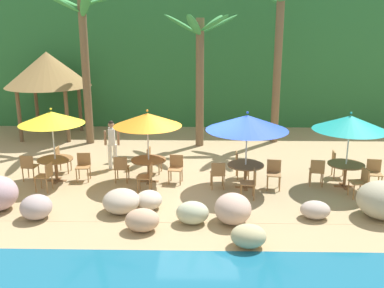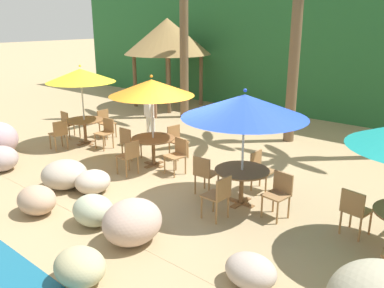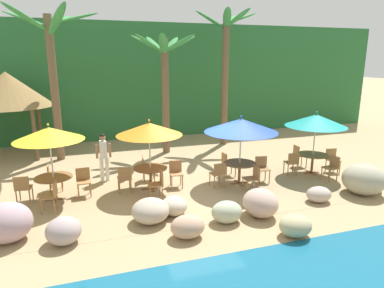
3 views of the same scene
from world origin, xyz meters
name	(u,v)px [view 1 (image 1 of 3)]	position (x,y,z in m)	size (l,w,h in m)	color
ground_plane	(198,186)	(0.00, 0.00, 0.00)	(120.00, 120.00, 0.00)	tan
terrace_deck	(198,186)	(0.00, 0.00, 0.00)	(18.00, 5.20, 0.01)	tan
foliage_backdrop	(200,61)	(0.00, 9.00, 3.00)	(28.00, 2.40, 6.00)	#286633
rock_seawall	(150,208)	(-1.18, -2.62, 0.39)	(16.83, 3.05, 0.98)	tan
umbrella_yellow	(51,118)	(-4.50, 0.31, 2.06)	(2.00, 2.00, 2.37)	silver
dining_table_yellow	(55,163)	(-4.50, 0.31, 0.61)	(1.10, 1.10, 0.74)	brown
chair_yellow_seaward	(83,165)	(-3.66, 0.44, 0.51)	(0.44, 0.45, 0.87)	#9E7042
chair_yellow_inland	(61,158)	(-4.60, 1.16, 0.51)	(0.43, 0.43, 0.87)	#9E7042
chair_yellow_left	(29,166)	(-5.36, 0.30, 0.51)	(0.46, 0.47, 0.87)	#9E7042
chair_yellow_right	(46,175)	(-4.52, -0.54, 0.51)	(0.48, 0.47, 0.87)	#9E7042
umbrella_orange	(147,120)	(-1.56, 0.31, 2.02)	(2.10, 2.10, 2.33)	silver
dining_table_orange	(149,163)	(-1.56, 0.31, 0.61)	(1.10, 1.10, 0.74)	brown
chair_orange_seaward	(176,167)	(-0.71, 0.30, 0.51)	(0.47, 0.47, 0.87)	#9E7042
chair_orange_inland	(152,158)	(-1.55, 1.17, 0.51)	(0.47, 0.47, 0.87)	#9E7042
chair_orange_left	(121,167)	(-2.41, 0.22, 0.51)	(0.42, 0.43, 0.87)	#9E7042
chair_orange_right	(147,176)	(-1.50, -0.54, 0.51)	(0.44, 0.43, 0.87)	#9E7042
umbrella_blue	(247,123)	(1.43, -0.12, 2.03)	(2.45, 2.45, 2.37)	silver
dining_table_blue	(246,168)	(1.43, -0.12, 0.61)	(1.10, 1.10, 0.74)	brown
chair_blue_seaward	(274,172)	(2.28, -0.14, 0.51)	(0.47, 0.48, 0.87)	#9E7042
chair_blue_inland	(240,163)	(1.33, 0.73, 0.51)	(0.43, 0.42, 0.87)	#9E7042
chair_blue_left	(218,173)	(0.58, -0.27, 0.51)	(0.45, 0.46, 0.87)	#9E7042
chair_blue_right	(251,182)	(1.50, -0.97, 0.51)	(0.44, 0.43, 0.87)	#9E7042
umbrella_teal	(350,123)	(4.48, 0.01, 2.01)	(2.19, 2.19, 2.34)	silver
dining_table_teal	(346,168)	(4.48, 0.01, 0.61)	(1.10, 1.10, 0.74)	brown
chair_teal_seaward	(374,171)	(5.33, -0.02, 0.51)	(0.48, 0.48, 0.87)	#9E7042
chair_teal_inland	(337,162)	(4.46, 0.87, 0.51)	(0.46, 0.46, 0.87)	#9E7042
chair_teal_left	(317,170)	(3.62, 0.05, 0.51)	(0.48, 0.49, 0.87)	#9E7042
chair_teal_right	(361,181)	(4.66, -0.82, 0.51)	(0.47, 0.46, 0.87)	#9E7042
palm_tree_nearest	(84,43)	(-4.53, 4.85, 4.07)	(3.77, 3.61, 6.15)	brown
palm_tree_second	(200,56)	(0.00, 4.60, 3.58)	(2.90, 2.83, 5.19)	brown
palm_tree_third	(279,39)	(3.14, 5.24, 4.20)	(3.01, 2.75, 6.36)	brown
palapa_hut	(47,70)	(-6.49, 6.00, 2.91)	(3.63, 3.63, 3.66)	brown
waiter_in_white	(112,141)	(-2.95, 1.55, 0.99)	(0.52, 0.36, 1.70)	white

